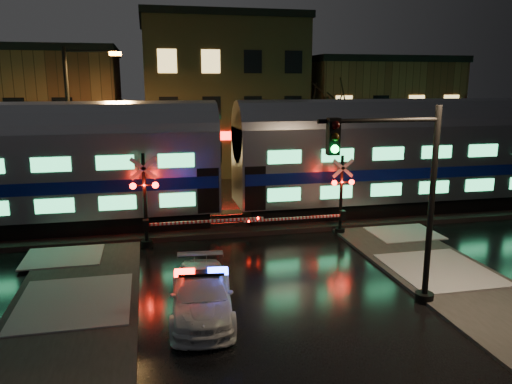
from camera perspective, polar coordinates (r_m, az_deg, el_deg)
ground at (r=20.39m, az=-0.31°, el=-7.63°), size 120.00×120.00×0.00m
ballast at (r=25.02m, az=-2.71°, el=-3.51°), size 90.00×4.20×0.24m
sidewalk_left at (r=14.72m, az=-21.54°, el=-16.65°), size 4.00×20.00×0.12m
sidewalk_right at (r=17.89m, az=25.42°, el=-11.65°), size 4.00×20.00×0.12m
building_left at (r=41.79m, az=-25.03°, el=7.89°), size 14.00×10.00×9.00m
building_mid at (r=41.68m, az=-4.16°, el=10.72°), size 12.00×11.00×11.50m
building_right at (r=45.02m, az=12.77°, el=8.67°), size 12.00×10.00×8.50m
train at (r=24.28m, az=-3.40°, el=3.88°), size 51.00×3.12×5.92m
police_car at (r=15.58m, az=-6.22°, el=-11.59°), size 2.27×4.74×1.49m
crossing_signal_right at (r=23.25m, az=8.93°, el=-1.29°), size 5.26×0.63×3.73m
crossing_signal_left at (r=21.69m, az=-11.59°, el=-1.96°), size 5.79×0.66×4.10m
traffic_light at (r=15.91m, az=16.46°, el=-1.28°), size 4.10×0.72×6.33m
streetlight at (r=28.03m, az=-19.95°, el=7.75°), size 2.93×0.31×8.77m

